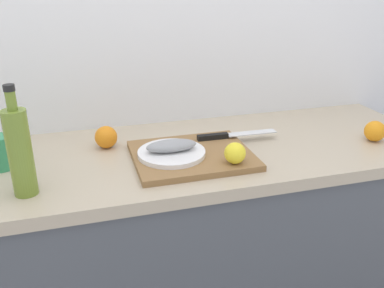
{
  "coord_description": "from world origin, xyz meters",
  "views": [
    {
      "loc": [
        -0.25,
        -1.25,
        1.46
      ],
      "look_at": [
        0.1,
        -0.07,
        0.95
      ],
      "focal_mm": 39.05,
      "sensor_mm": 36.0,
      "label": 1
    }
  ],
  "objects_px": {
    "fish_fillet": "(171,146)",
    "coffee_mug_0": "(1,152)",
    "olive_oil_bottle": "(20,151)",
    "chef_knife": "(227,135)",
    "cutting_board": "(192,155)",
    "lemon_0": "(235,153)",
    "white_plate": "(172,153)"
  },
  "relations": [
    {
      "from": "lemon_0",
      "to": "coffee_mug_0",
      "type": "bearing_deg",
      "value": 163.34
    },
    {
      "from": "cutting_board",
      "to": "olive_oil_bottle",
      "type": "bearing_deg",
      "value": -168.93
    },
    {
      "from": "fish_fillet",
      "to": "lemon_0",
      "type": "bearing_deg",
      "value": -32.73
    },
    {
      "from": "cutting_board",
      "to": "lemon_0",
      "type": "distance_m",
      "value": 0.16
    },
    {
      "from": "cutting_board",
      "to": "olive_oil_bottle",
      "type": "xyz_separation_m",
      "value": [
        -0.5,
        -0.1,
        0.12
      ]
    },
    {
      "from": "white_plate",
      "to": "chef_knife",
      "type": "height_order",
      "value": "chef_knife"
    },
    {
      "from": "lemon_0",
      "to": "coffee_mug_0",
      "type": "distance_m",
      "value": 0.71
    },
    {
      "from": "chef_knife",
      "to": "olive_oil_bottle",
      "type": "relative_size",
      "value": 0.95
    },
    {
      "from": "fish_fillet",
      "to": "olive_oil_bottle",
      "type": "xyz_separation_m",
      "value": [
        -0.43,
        -0.1,
        0.07
      ]
    },
    {
      "from": "chef_knife",
      "to": "lemon_0",
      "type": "relative_size",
      "value": 4.4
    },
    {
      "from": "chef_knife",
      "to": "lemon_0",
      "type": "height_order",
      "value": "lemon_0"
    },
    {
      "from": "fish_fillet",
      "to": "lemon_0",
      "type": "height_order",
      "value": "lemon_0"
    },
    {
      "from": "fish_fillet",
      "to": "cutting_board",
      "type": "bearing_deg",
      "value": 1.4
    },
    {
      "from": "coffee_mug_0",
      "to": "lemon_0",
      "type": "bearing_deg",
      "value": -16.66
    },
    {
      "from": "coffee_mug_0",
      "to": "white_plate",
      "type": "bearing_deg",
      "value": -10.42
    },
    {
      "from": "cutting_board",
      "to": "fish_fillet",
      "type": "bearing_deg",
      "value": -178.6
    },
    {
      "from": "fish_fillet",
      "to": "coffee_mug_0",
      "type": "bearing_deg",
      "value": 169.58
    },
    {
      "from": "cutting_board",
      "to": "white_plate",
      "type": "distance_m",
      "value": 0.07
    },
    {
      "from": "coffee_mug_0",
      "to": "chef_knife",
      "type": "bearing_deg",
      "value": -0.11
    },
    {
      "from": "chef_knife",
      "to": "olive_oil_bottle",
      "type": "bearing_deg",
      "value": -162.5
    },
    {
      "from": "white_plate",
      "to": "lemon_0",
      "type": "height_order",
      "value": "lemon_0"
    },
    {
      "from": "white_plate",
      "to": "fish_fillet",
      "type": "height_order",
      "value": "fish_fillet"
    },
    {
      "from": "coffee_mug_0",
      "to": "olive_oil_bottle",
      "type": "bearing_deg",
      "value": -66.99
    },
    {
      "from": "white_plate",
      "to": "coffee_mug_0",
      "type": "height_order",
      "value": "coffee_mug_0"
    },
    {
      "from": "olive_oil_bottle",
      "to": "chef_knife",
      "type": "bearing_deg",
      "value": 16.08
    },
    {
      "from": "white_plate",
      "to": "olive_oil_bottle",
      "type": "xyz_separation_m",
      "value": [
        -0.43,
        -0.1,
        0.1
      ]
    },
    {
      "from": "white_plate",
      "to": "lemon_0",
      "type": "distance_m",
      "value": 0.21
    },
    {
      "from": "white_plate",
      "to": "olive_oil_bottle",
      "type": "height_order",
      "value": "olive_oil_bottle"
    },
    {
      "from": "olive_oil_bottle",
      "to": "coffee_mug_0",
      "type": "relative_size",
      "value": 2.63
    },
    {
      "from": "cutting_board",
      "to": "chef_knife",
      "type": "bearing_deg",
      "value": 30.4
    },
    {
      "from": "coffee_mug_0",
      "to": "fish_fillet",
      "type": "bearing_deg",
      "value": -10.42
    },
    {
      "from": "white_plate",
      "to": "olive_oil_bottle",
      "type": "bearing_deg",
      "value": -167.44
    }
  ]
}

